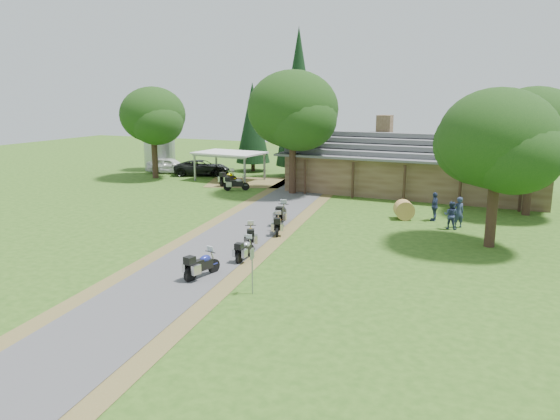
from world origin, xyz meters
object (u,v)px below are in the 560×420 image
at_px(car_white_sedan, 170,164).
at_px(car_dark_suv, 202,164).
at_px(silo, 159,139).
at_px(motorcycle_row_a, 202,263).
at_px(motorcycle_carport_b, 236,183).
at_px(motorcycle_row_c, 251,235).
at_px(lodge, 416,163).
at_px(motorcycle_row_d, 278,223).
at_px(motorcycle_carport_a, 228,177).
at_px(hay_bale, 404,210).
at_px(motorcycle_row_b, 245,249).
at_px(carport, 230,166).
at_px(motorcycle_row_e, 282,213).

xyz_separation_m(car_white_sedan, car_dark_suv, (3.77, 0.13, 0.15)).
relative_size(silo, motorcycle_row_a, 3.44).
relative_size(car_white_sedan, motorcycle_carport_b, 3.08).
xyz_separation_m(car_dark_suv, motorcycle_row_c, (16.02, -20.55, -0.50)).
distance_m(lodge, car_white_sedan, 24.83).
distance_m(motorcycle_row_d, motorcycle_carport_a, 17.37).
bearing_deg(car_white_sedan, car_dark_suv, -101.86).
relative_size(motorcycle_carport_a, hay_bale, 1.70).
bearing_deg(car_white_sedan, motorcycle_row_a, -155.85).
bearing_deg(motorcycle_row_d, lodge, -37.20).
relative_size(motorcycle_row_c, motorcycle_row_d, 1.02).
bearing_deg(motorcycle_carport_a, silo, 71.24).
distance_m(silo, car_dark_suv, 6.68).
bearing_deg(motorcycle_row_b, carport, 28.56).
bearing_deg(motorcycle_row_d, car_dark_suv, 21.44).
relative_size(motorcycle_row_b, motorcycle_carport_a, 0.81).
xyz_separation_m(silo, motorcycle_carport_a, (11.42, -5.54, -2.56)).
xyz_separation_m(silo, motorcycle_row_d, (22.40, -19.00, -2.66)).
xyz_separation_m(lodge, motorcycle_row_e, (-5.55, -14.54, -1.74)).
bearing_deg(motorcycle_carport_a, motorcycle_row_e, -130.45).
distance_m(car_white_sedan, motorcycle_row_a, 32.70).
relative_size(motorcycle_row_c, hay_bale, 1.50).
bearing_deg(motorcycle_row_b, motorcycle_row_a, 167.80).
xyz_separation_m(carport, motorcycle_row_e, (11.47, -13.68, -0.61)).
bearing_deg(motorcycle_carport_b, motorcycle_row_d, -84.04).
height_order(car_white_sedan, motorcycle_row_c, car_white_sedan).
xyz_separation_m(car_white_sedan, motorcycle_row_b, (20.64, -22.68, -0.41)).
bearing_deg(motorcycle_carport_b, car_dark_suv, 107.50).
distance_m(car_white_sedan, motorcycle_row_c, 28.43).
distance_m(lodge, motorcycle_row_c, 20.57).
bearing_deg(car_white_sedan, silo, 42.31).
height_order(lodge, silo, silo).
xyz_separation_m(car_white_sedan, motorcycle_carport_b, (10.95, -5.93, -0.33)).
bearing_deg(motorcycle_row_b, hay_bale, -26.38).
distance_m(lodge, motorcycle_carport_a, 16.20).
xyz_separation_m(car_dark_suv, motorcycle_row_b, (16.88, -22.81, -0.56)).
bearing_deg(motorcycle_carport_a, motorcycle_row_d, -133.70).
bearing_deg(motorcycle_carport_a, lodge, -70.75).
height_order(car_white_sedan, hay_bale, car_white_sedan).
height_order(car_white_sedan, motorcycle_row_b, car_white_sedan).
bearing_deg(motorcycle_row_c, motorcycle_carport_a, 5.55).
xyz_separation_m(silo, motorcycle_row_a, (22.50, -27.38, -2.63)).
distance_m(car_white_sedan, motorcycle_row_b, 30.67).
relative_size(carport, motorcycle_row_b, 3.61).
distance_m(motorcycle_row_a, motorcycle_row_d, 8.38).
relative_size(car_dark_suv, motorcycle_row_c, 3.21).
xyz_separation_m(carport, motorcycle_row_b, (12.87, -21.28, -0.74)).
bearing_deg(car_white_sedan, motorcycle_row_e, -141.93).
relative_size(lodge, silo, 3.26).
relative_size(motorcycle_row_a, motorcycle_row_c, 1.03).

